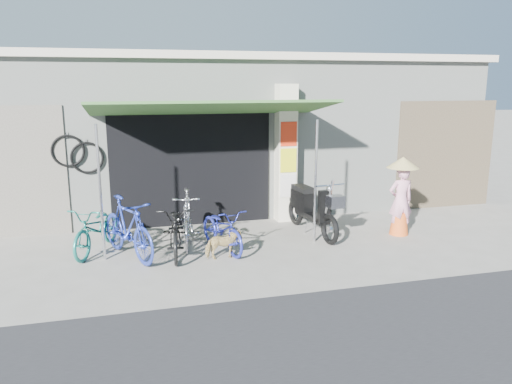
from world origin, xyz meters
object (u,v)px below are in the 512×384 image
object	(u,v)px
bike_teal	(97,228)
bike_silver	(187,218)
nun	(401,196)
street_dog	(223,245)
bike_navy	(222,229)
moped	(311,208)
bike_black	(176,229)
bike_blue	(128,228)

from	to	relation	value
bike_teal	bike_silver	bearing A→B (deg)	24.03
nun	street_dog	bearing A→B (deg)	9.80
bike_silver	bike_teal	bearing A→B (deg)	-170.90
bike_silver	bike_navy	bearing A→B (deg)	-32.26
moped	bike_navy	bearing A→B (deg)	-170.60
bike_black	moped	world-z (taller)	moped
bike_teal	moped	xyz separation A→B (m)	(4.15, 0.09, 0.09)
street_dog	bike_teal	bearing A→B (deg)	60.33
bike_silver	bike_navy	world-z (taller)	bike_silver
bike_teal	bike_blue	bearing A→B (deg)	-17.05
bike_black	street_dog	distance (m)	0.92
street_dog	nun	xyz separation A→B (m)	(3.73, 0.52, 0.54)
bike_silver	bike_navy	xyz separation A→B (m)	(0.58, -0.50, -0.12)
bike_silver	street_dog	size ratio (longest dim) A/B	2.81
bike_silver	bike_navy	size ratio (longest dim) A/B	1.12
bike_black	bike_navy	xyz separation A→B (m)	(0.84, -0.00, -0.06)
bike_navy	nun	xyz separation A→B (m)	(3.66, 0.04, 0.39)
bike_black	bike_silver	size ratio (longest dim) A/B	1.03
bike_blue	moped	distance (m)	3.65
bike_black	street_dog	xyz separation A→B (m)	(0.76, -0.47, -0.21)
bike_teal	bike_black	world-z (taller)	bike_black
bike_black	moped	xyz separation A→B (m)	(2.78, 0.57, 0.06)
bike_blue	street_dog	distance (m)	1.69
bike_black	street_dog	size ratio (longest dim) A/B	2.88
bike_teal	bike_black	bearing A→B (deg)	4.17
bike_blue	bike_silver	world-z (taller)	bike_blue
bike_teal	street_dog	xyz separation A→B (m)	(2.14, -0.95, -0.18)
bike_teal	bike_silver	xyz separation A→B (m)	(1.63, 0.02, 0.08)
bike_teal	moped	world-z (taller)	moped
bike_blue	moped	world-z (taller)	moped
bike_black	nun	distance (m)	4.51
bike_black	street_dog	world-z (taller)	bike_black
bike_blue	bike_silver	bearing A→B (deg)	-1.96
nun	bike_teal	bearing A→B (deg)	-2.32
bike_navy	street_dog	xyz separation A→B (m)	(-0.08, -0.47, -0.15)
bike_navy	nun	distance (m)	3.68
street_dog	moped	distance (m)	2.28
nun	bike_navy	bearing A→B (deg)	2.59
bike_silver	street_dog	xyz separation A→B (m)	(0.50, -0.97, -0.26)
bike_silver	moped	bearing A→B (deg)	10.05
bike_teal	moped	distance (m)	4.15
bike_navy	street_dog	distance (m)	0.50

